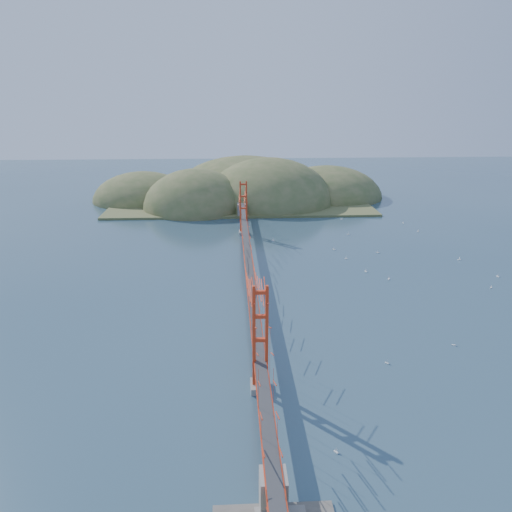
{
  "coord_description": "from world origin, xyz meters",
  "views": [
    {
      "loc": [
        -2.81,
        -75.24,
        29.76
      ],
      "look_at": [
        1.14,
        0.0,
        4.83
      ],
      "focal_mm": 35.0,
      "sensor_mm": 36.0,
      "label": 1
    }
  ],
  "objects_px": {
    "sailboat_2": "(454,344)",
    "sailboat_0": "(366,271)",
    "sailboat_1": "(378,252)",
    "bridge": "(249,243)"
  },
  "relations": [
    {
      "from": "bridge",
      "to": "sailboat_0",
      "type": "relative_size",
      "value": 140.58
    },
    {
      "from": "sailboat_2",
      "to": "sailboat_0",
      "type": "distance_m",
      "value": 26.89
    },
    {
      "from": "sailboat_2",
      "to": "sailboat_0",
      "type": "xyz_separation_m",
      "value": [
        -3.95,
        26.6,
        0.01
      ]
    },
    {
      "from": "sailboat_1",
      "to": "sailboat_0",
      "type": "xyz_separation_m",
      "value": [
        -5.09,
        -10.48,
        0.0
      ]
    },
    {
      "from": "bridge",
      "to": "sailboat_0",
      "type": "bearing_deg",
      "value": 12.83
    },
    {
      "from": "sailboat_1",
      "to": "bridge",
      "type": "bearing_deg",
      "value": -149.37
    },
    {
      "from": "sailboat_2",
      "to": "sailboat_0",
      "type": "relative_size",
      "value": 0.87
    },
    {
      "from": "sailboat_2",
      "to": "sailboat_1",
      "type": "relative_size",
      "value": 0.87
    },
    {
      "from": "sailboat_1",
      "to": "sailboat_0",
      "type": "relative_size",
      "value": 0.99
    },
    {
      "from": "sailboat_0",
      "to": "bridge",
      "type": "bearing_deg",
      "value": -167.17
    }
  ]
}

